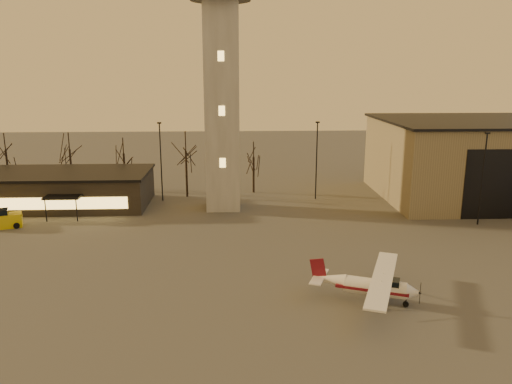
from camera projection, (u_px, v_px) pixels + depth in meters
ground at (215, 332)px, 32.19m from camera, size 220.00×220.00×0.00m
control_tower at (222, 72)px, 57.43m from camera, size 6.80×6.80×32.60m
hangar at (498, 159)px, 65.49m from camera, size 30.60×20.60×10.30m
terminal at (46, 189)px, 61.77m from camera, size 25.40×12.20×4.30m
light_poles at (227, 163)px, 61.02m from camera, size 58.50×12.25×10.14m
tree_row at (124, 149)px, 68.20m from camera, size 37.20×9.20×8.80m
cessna_front at (377, 290)px, 36.06m from camera, size 8.51×10.32×2.92m
service_cart at (5, 221)px, 53.52m from camera, size 3.58×2.86×2.02m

